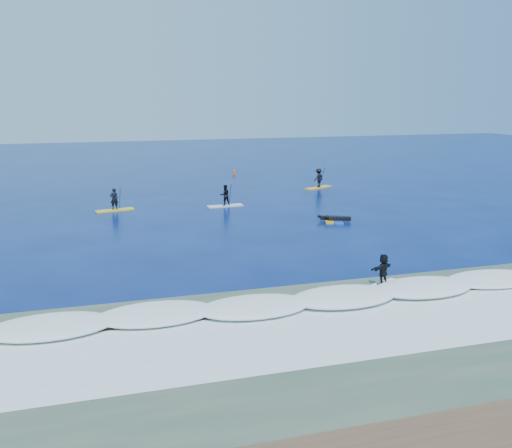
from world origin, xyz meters
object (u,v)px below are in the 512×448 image
object	(u,v)px
prone_paddler_far	(338,219)
wave_surfer	(383,271)
prone_paddler_near	(329,219)
sup_paddler_center	(225,197)
sup_paddler_right	(319,179)
sup_paddler_left	(114,203)
marker_buoy	(234,172)

from	to	relation	value
prone_paddler_far	wave_surfer	world-z (taller)	wave_surfer
prone_paddler_near	sup_paddler_center	bearing A→B (deg)	58.73
sup_paddler_right	prone_paddler_far	world-z (taller)	sup_paddler_right
sup_paddler_left	wave_surfer	bearing A→B (deg)	-75.58
wave_surfer	marker_buoy	size ratio (longest dim) A/B	3.16
sup_paddler_center	marker_buoy	size ratio (longest dim) A/B	4.23
sup_paddler_left	sup_paddler_right	size ratio (longest dim) A/B	0.95
prone_paddler_near	prone_paddler_far	xyz separation A→B (m)	(0.47, -0.47, 0.01)
sup_paddler_right	marker_buoy	world-z (taller)	sup_paddler_right
prone_paddler_near	sup_paddler_left	bearing A→B (deg)	80.87
wave_surfer	marker_buoy	xyz separation A→B (m)	(2.86, 38.65, -0.56)
prone_paddler_far	marker_buoy	xyz separation A→B (m)	(-1.15, 25.03, 0.14)
sup_paddler_center	prone_paddler_far	world-z (taller)	sup_paddler_center
sup_paddler_left	prone_paddler_far	bearing A→B (deg)	-41.32
sup_paddler_center	wave_surfer	xyz separation A→B (m)	(2.32, -21.32, 0.11)
prone_paddler_near	prone_paddler_far	bearing A→B (deg)	-115.17
sup_paddler_left	sup_paddler_center	distance (m)	8.58
prone_paddler_near	wave_surfer	size ratio (longest dim) A/B	0.99
prone_paddler_near	marker_buoy	distance (m)	24.57
marker_buoy	prone_paddler_far	bearing A→B (deg)	-87.38
sup_paddler_right	wave_surfer	size ratio (longest dim) A/B	1.43
prone_paddler_far	marker_buoy	distance (m)	25.06
wave_surfer	sup_paddler_center	bearing A→B (deg)	73.09
sup_paddler_left	sup_paddler_right	bearing A→B (deg)	4.43
sup_paddler_left	sup_paddler_center	bearing A→B (deg)	-16.58
sup_paddler_left	marker_buoy	distance (m)	21.56
sup_paddler_left	prone_paddler_near	bearing A→B (deg)	-40.71
sup_paddler_left	marker_buoy	bearing A→B (deg)	38.59
sup_paddler_left	sup_paddler_right	world-z (taller)	sup_paddler_right
sup_paddler_right	prone_paddler_near	distance (m)	14.40
prone_paddler_near	wave_surfer	xyz separation A→B (m)	(-3.53, -14.09, 0.71)
wave_surfer	marker_buoy	world-z (taller)	wave_surfer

